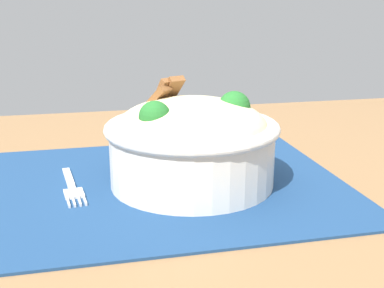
{
  "coord_description": "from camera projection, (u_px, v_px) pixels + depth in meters",
  "views": [
    {
      "loc": [
        0.04,
        0.55,
        0.96
      ],
      "look_at": [
        -0.08,
        -0.02,
        0.78
      ],
      "focal_mm": 47.32,
      "sensor_mm": 36.0,
      "label": 1
    }
  ],
  "objects": [
    {
      "name": "bowl",
      "position": [
        192.0,
        140.0,
        0.61
      ],
      "size": [
        0.21,
        0.21,
        0.13
      ],
      "color": "silver",
      "rests_on": "placemat"
    },
    {
      "name": "fork",
      "position": [
        72.0,
        188.0,
        0.6
      ],
      "size": [
        0.03,
        0.13,
        0.0
      ],
      "color": "silver",
      "rests_on": "placemat"
    },
    {
      "name": "placemat",
      "position": [
        151.0,
        185.0,
        0.62
      ],
      "size": [
        0.47,
        0.36,
        0.0
      ],
      "primitive_type": "cube",
      "rotation": [
        0.0,
        0.0,
        0.01
      ],
      "color": "navy",
      "rests_on": "table"
    },
    {
      "name": "table",
      "position": [
        130.0,
        241.0,
        0.61
      ],
      "size": [
        1.28,
        0.91,
        0.73
      ],
      "color": "olive",
      "rests_on": "ground_plane"
    }
  ]
}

